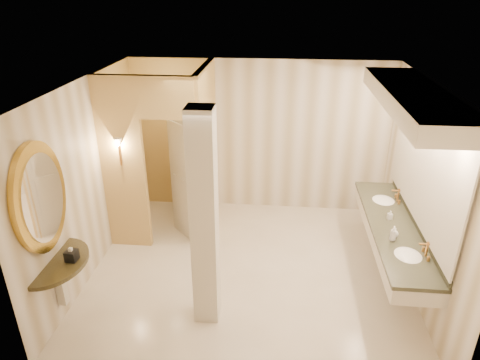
# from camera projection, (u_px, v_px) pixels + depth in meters

# --- Properties ---
(floor) EXTENTS (4.50, 4.50, 0.00)m
(floor) POSITION_uv_depth(u_px,v_px,m) (249.00, 269.00, 6.28)
(floor) COLOR silver
(floor) RESTS_ON ground
(ceiling) EXTENTS (4.50, 4.50, 0.00)m
(ceiling) POSITION_uv_depth(u_px,v_px,m) (251.00, 86.00, 5.14)
(ceiling) COLOR white
(ceiling) RESTS_ON wall_back
(wall_back) EXTENTS (4.50, 0.02, 2.70)m
(wall_back) POSITION_uv_depth(u_px,v_px,m) (259.00, 137.00, 7.52)
(wall_back) COLOR beige
(wall_back) RESTS_ON floor
(wall_front) EXTENTS (4.50, 0.02, 2.70)m
(wall_front) POSITION_uv_depth(u_px,v_px,m) (234.00, 281.00, 3.91)
(wall_front) COLOR beige
(wall_front) RESTS_ON floor
(wall_left) EXTENTS (0.02, 4.00, 2.70)m
(wall_left) POSITION_uv_depth(u_px,v_px,m) (88.00, 180.00, 5.91)
(wall_left) COLOR beige
(wall_left) RESTS_ON floor
(wall_right) EXTENTS (0.02, 4.00, 2.70)m
(wall_right) POSITION_uv_depth(u_px,v_px,m) (424.00, 194.00, 5.52)
(wall_right) COLOR beige
(wall_right) RESTS_ON floor
(toilet_closet) EXTENTS (1.50, 1.55, 2.70)m
(toilet_closet) POSITION_uv_depth(u_px,v_px,m) (182.00, 155.00, 6.66)
(toilet_closet) COLOR #E2C876
(toilet_closet) RESTS_ON floor
(wall_sconce) EXTENTS (0.14, 0.14, 0.42)m
(wall_sconce) POSITION_uv_depth(u_px,v_px,m) (118.00, 144.00, 6.11)
(wall_sconce) COLOR #B67B3A
(wall_sconce) RESTS_ON toilet_closet
(vanity) EXTENTS (0.75, 2.82, 2.09)m
(vanity) POSITION_uv_depth(u_px,v_px,m) (406.00, 173.00, 5.42)
(vanity) COLOR beige
(vanity) RESTS_ON floor
(console_shelf) EXTENTS (0.99, 0.99, 1.94)m
(console_shelf) POSITION_uv_depth(u_px,v_px,m) (46.00, 226.00, 4.80)
(console_shelf) COLOR black
(console_shelf) RESTS_ON floor
(pillar) EXTENTS (0.29, 0.29, 2.70)m
(pillar) POSITION_uv_depth(u_px,v_px,m) (204.00, 222.00, 4.86)
(pillar) COLOR beige
(pillar) RESTS_ON floor
(tissue_box) EXTENTS (0.14, 0.14, 0.13)m
(tissue_box) POSITION_uv_depth(u_px,v_px,m) (72.00, 255.00, 4.98)
(tissue_box) COLOR black
(tissue_box) RESTS_ON console_shelf
(toilet) EXTENTS (0.57, 0.76, 0.69)m
(toilet) POSITION_uv_depth(u_px,v_px,m) (194.00, 192.00, 7.82)
(toilet) COLOR white
(toilet) RESTS_ON floor
(soap_bottle_a) EXTENTS (0.07, 0.07, 0.13)m
(soap_bottle_a) POSITION_uv_depth(u_px,v_px,m) (390.00, 215.00, 5.84)
(soap_bottle_a) COLOR beige
(soap_bottle_a) RESTS_ON vanity
(soap_bottle_b) EXTENTS (0.13, 0.13, 0.13)m
(soap_bottle_b) POSITION_uv_depth(u_px,v_px,m) (395.00, 232.00, 5.44)
(soap_bottle_b) COLOR silver
(soap_bottle_b) RESTS_ON vanity
(soap_bottle_c) EXTENTS (0.10, 0.10, 0.20)m
(soap_bottle_c) POSITION_uv_depth(u_px,v_px,m) (393.00, 233.00, 5.35)
(soap_bottle_c) COLOR #C6B28C
(soap_bottle_c) RESTS_ON vanity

